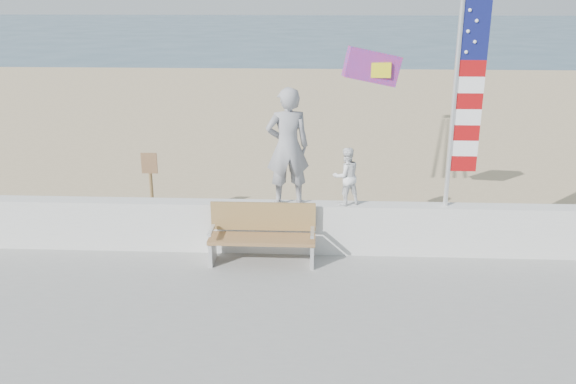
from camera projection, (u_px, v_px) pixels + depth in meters
The scene contains 9 objects.
ground at pixel (269, 315), 9.09m from camera, with size 220.00×220.00×0.00m, color #304D61.
sand at pixel (293, 156), 17.61m from camera, with size 90.00×40.00×0.08m, color tan.
seawall at pixel (277, 227), 10.79m from camera, with size 30.00×0.35×0.90m, color silver.
adult at pixel (288, 147), 10.32m from camera, with size 0.74×0.49×2.03m, color gray.
child at pixel (346, 176), 10.43m from camera, with size 0.49×0.38×1.01m, color white.
bench at pixel (262, 233), 10.35m from camera, with size 1.80×0.57×1.00m.
flag at pixel (462, 95), 9.90m from camera, with size 0.50×0.08×3.50m.
parafoil_kite at pixel (373, 67), 11.41m from camera, with size 1.13×0.45×0.76m.
sign at pixel (151, 181), 12.28m from camera, with size 0.32×0.07×1.46m.
Camera 1 is at (0.68, -8.02, 4.63)m, focal length 38.00 mm.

